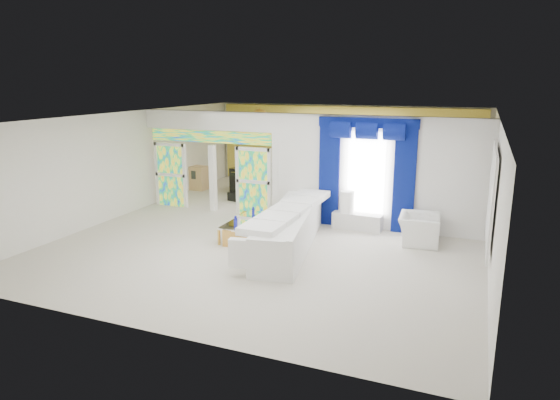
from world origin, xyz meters
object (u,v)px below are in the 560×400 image
at_px(coffee_table, 245,228).
at_px(grand_piano, 260,179).
at_px(white_sofa, 291,229).
at_px(armchair, 419,229).
at_px(console_table, 357,221).

height_order(coffee_table, grand_piano, grand_piano).
distance_m(white_sofa, armchair, 3.15).
bearing_deg(white_sofa, coffee_table, 157.35).
xyz_separation_m(coffee_table, console_table, (2.51, 1.66, 0.01)).
xyz_separation_m(coffee_table, armchair, (4.18, 1.08, 0.15)).
bearing_deg(coffee_table, grand_piano, 109.94).
bearing_deg(console_table, white_sofa, -120.65).
xyz_separation_m(console_table, armchair, (1.66, -0.59, 0.13)).
bearing_deg(armchair, console_table, 66.82).
height_order(white_sofa, armchair, white_sofa).
xyz_separation_m(console_table, grand_piano, (-4.28, 3.20, 0.23)).
bearing_deg(coffee_table, armchair, 14.46).
height_order(console_table, armchair, armchair).
bearing_deg(white_sofa, grand_piano, 110.98).
relative_size(white_sofa, console_table, 3.41).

